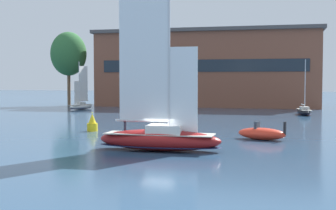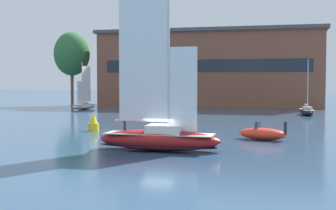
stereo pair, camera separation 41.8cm
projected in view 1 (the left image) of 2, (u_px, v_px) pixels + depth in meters
ground_plane at (159, 151)px, 36.53m from camera, size 400.00×400.00×0.00m
waterfront_building at (207, 68)px, 98.78m from camera, size 46.86×14.18×15.93m
tree_shore_left at (69, 54)px, 101.71m from camera, size 7.78×7.78×16.01m
sailboat_main at (159, 137)px, 36.47m from camera, size 9.89×2.89×13.55m
sailboat_moored_mid_channel at (304, 111)px, 74.12m from camera, size 2.62×6.53×8.75m
sailboat_moored_outer_mooring at (81, 105)px, 87.86m from camera, size 3.13×6.75×8.97m
motor_tender at (262, 134)px, 43.21m from camera, size 4.94×3.24×1.76m
channel_buoy at (92, 124)px, 50.42m from camera, size 1.14×1.14×2.06m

